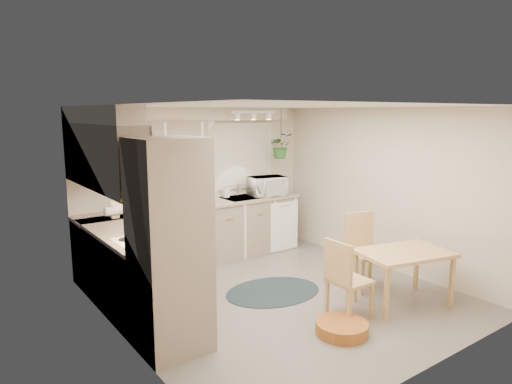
% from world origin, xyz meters
% --- Properties ---
extents(floor, '(4.20, 4.20, 0.00)m').
position_xyz_m(floor, '(0.00, 0.00, 0.00)').
color(floor, slate).
rests_on(floor, ground).
extents(ceiling, '(4.20, 4.20, 0.00)m').
position_xyz_m(ceiling, '(0.00, 0.00, 2.40)').
color(ceiling, white).
rests_on(ceiling, wall_back).
extents(wall_back, '(4.00, 0.04, 2.40)m').
position_xyz_m(wall_back, '(0.00, 2.10, 1.20)').
color(wall_back, beige).
rests_on(wall_back, floor).
extents(wall_front, '(4.00, 0.04, 2.40)m').
position_xyz_m(wall_front, '(0.00, -2.10, 1.20)').
color(wall_front, beige).
rests_on(wall_front, floor).
extents(wall_left, '(0.04, 4.20, 2.40)m').
position_xyz_m(wall_left, '(-2.00, 0.00, 1.20)').
color(wall_left, beige).
rests_on(wall_left, floor).
extents(wall_right, '(0.04, 4.20, 2.40)m').
position_xyz_m(wall_right, '(2.00, 0.00, 1.20)').
color(wall_right, beige).
rests_on(wall_right, floor).
extents(base_cab_left, '(0.60, 1.85, 0.90)m').
position_xyz_m(base_cab_left, '(-1.70, 0.88, 0.45)').
color(base_cab_left, gray).
rests_on(base_cab_left, floor).
extents(base_cab_back, '(3.60, 0.60, 0.90)m').
position_xyz_m(base_cab_back, '(-0.20, 1.80, 0.45)').
color(base_cab_back, gray).
rests_on(base_cab_back, floor).
extents(counter_left, '(0.64, 1.89, 0.04)m').
position_xyz_m(counter_left, '(-1.69, 0.88, 0.92)').
color(counter_left, tan).
rests_on(counter_left, base_cab_left).
extents(counter_back, '(3.64, 0.64, 0.04)m').
position_xyz_m(counter_back, '(-0.20, 1.79, 0.92)').
color(counter_back, tan).
rests_on(counter_back, base_cab_back).
extents(oven_stack, '(0.65, 0.65, 2.10)m').
position_xyz_m(oven_stack, '(-1.68, -0.38, 1.05)').
color(oven_stack, gray).
rests_on(oven_stack, floor).
extents(wall_oven_face, '(0.02, 0.56, 0.58)m').
position_xyz_m(wall_oven_face, '(-1.35, -0.38, 1.05)').
color(wall_oven_face, white).
rests_on(wall_oven_face, oven_stack).
extents(upper_cab_left, '(0.35, 2.00, 0.75)m').
position_xyz_m(upper_cab_left, '(-1.82, 1.00, 1.83)').
color(upper_cab_left, gray).
rests_on(upper_cab_left, wall_left).
extents(upper_cab_back, '(2.00, 0.35, 0.75)m').
position_xyz_m(upper_cab_back, '(-1.00, 1.93, 1.83)').
color(upper_cab_back, gray).
rests_on(upper_cab_back, wall_back).
extents(soffit_left, '(0.30, 2.00, 0.20)m').
position_xyz_m(soffit_left, '(-1.85, 1.00, 2.30)').
color(soffit_left, beige).
rests_on(soffit_left, wall_left).
extents(soffit_back, '(3.60, 0.30, 0.20)m').
position_xyz_m(soffit_back, '(-0.20, 1.95, 2.30)').
color(soffit_back, beige).
rests_on(soffit_back, wall_back).
extents(cooktop, '(0.52, 0.58, 0.02)m').
position_xyz_m(cooktop, '(-1.68, 0.30, 0.94)').
color(cooktop, white).
rests_on(cooktop, counter_left).
extents(range_hood, '(0.40, 0.60, 0.14)m').
position_xyz_m(range_hood, '(-1.70, 0.30, 1.40)').
color(range_hood, white).
rests_on(range_hood, upper_cab_left).
extents(window_blinds, '(1.40, 0.02, 1.00)m').
position_xyz_m(window_blinds, '(0.70, 2.07, 1.60)').
color(window_blinds, silver).
rests_on(window_blinds, wall_back).
extents(window_frame, '(1.50, 0.02, 1.10)m').
position_xyz_m(window_frame, '(0.70, 2.08, 1.60)').
color(window_frame, silver).
rests_on(window_frame, wall_back).
extents(sink, '(0.70, 0.48, 0.10)m').
position_xyz_m(sink, '(0.70, 1.80, 0.90)').
color(sink, '#A2A5A9').
rests_on(sink, counter_back).
extents(dishwasher_front, '(0.58, 0.02, 0.83)m').
position_xyz_m(dishwasher_front, '(1.30, 1.49, 0.42)').
color(dishwasher_front, white).
rests_on(dishwasher_front, base_cab_back).
extents(track_light_bar, '(0.80, 0.04, 0.04)m').
position_xyz_m(track_light_bar, '(0.70, 1.55, 2.33)').
color(track_light_bar, white).
rests_on(track_light_bar, ceiling).
extents(wall_clock, '(0.30, 0.03, 0.30)m').
position_xyz_m(wall_clock, '(0.15, 2.07, 2.18)').
color(wall_clock, gold).
rests_on(wall_clock, wall_back).
extents(dining_table, '(1.21, 0.95, 0.68)m').
position_xyz_m(dining_table, '(1.06, -1.07, 0.34)').
color(dining_table, tan).
rests_on(dining_table, floor).
extents(chair_left, '(0.44, 0.44, 0.93)m').
position_xyz_m(chair_left, '(0.28, -0.92, 0.46)').
color(chair_left, tan).
rests_on(chair_left, floor).
extents(chair_back, '(0.57, 0.57, 1.00)m').
position_xyz_m(chair_back, '(1.12, -0.45, 0.50)').
color(chair_back, tan).
rests_on(chair_back, floor).
extents(braided_rug, '(1.40, 1.11, 0.01)m').
position_xyz_m(braided_rug, '(0.03, 0.17, 0.01)').
color(braided_rug, black).
rests_on(braided_rug, floor).
extents(pet_bed, '(0.71, 0.71, 0.13)m').
position_xyz_m(pet_bed, '(-0.09, -1.17, 0.06)').
color(pet_bed, '#A36020').
rests_on(pet_bed, floor).
extents(microwave, '(0.64, 0.43, 0.40)m').
position_xyz_m(microwave, '(1.10, 1.70, 1.14)').
color(microwave, white).
rests_on(microwave, counter_back).
extents(soap_bottle, '(0.10, 0.20, 0.09)m').
position_xyz_m(soap_bottle, '(0.43, 1.95, 0.99)').
color(soap_bottle, white).
rests_on(soap_bottle, counter_back).
extents(hanging_plant, '(0.53, 0.55, 0.34)m').
position_xyz_m(hanging_plant, '(1.38, 1.70, 1.72)').
color(hanging_plant, '#295D25').
rests_on(hanging_plant, ceiling).
extents(coffee_maker, '(0.23, 0.27, 0.33)m').
position_xyz_m(coffee_maker, '(-0.89, 1.80, 1.11)').
color(coffee_maker, black).
rests_on(coffee_maker, counter_back).
extents(toaster, '(0.29, 0.20, 0.16)m').
position_xyz_m(toaster, '(-0.63, 1.82, 1.02)').
color(toaster, '#A2A5A9').
rests_on(toaster, counter_back).
extents(knife_block, '(0.10, 0.10, 0.20)m').
position_xyz_m(knife_block, '(-0.36, 1.85, 1.04)').
color(knife_block, tan).
rests_on(knife_block, counter_back).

